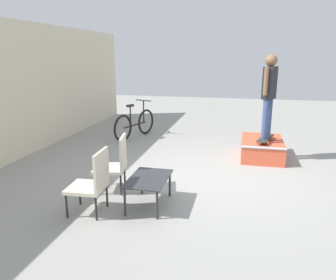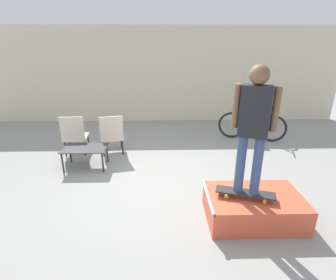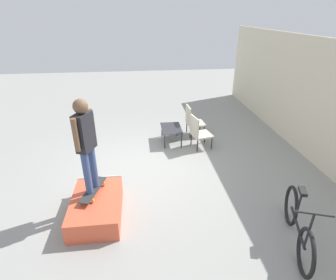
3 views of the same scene
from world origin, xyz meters
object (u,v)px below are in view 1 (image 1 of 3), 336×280
(person_skater, at_px, (269,89))
(patio_chair_left, at_px, (93,181))
(skateboard_on_ramp, at_px, (265,138))
(patio_chair_right, at_px, (115,162))
(coffee_table, at_px, (149,181))
(bicycle, at_px, (135,124))
(skate_ramp_box, at_px, (262,148))

(person_skater, xyz_separation_m, patio_chair_left, (-3.23, 2.57, -1.05))
(skateboard_on_ramp, xyz_separation_m, patio_chair_right, (-2.37, 2.58, 0.02))
(patio_chair_left, relative_size, patio_chair_right, 1.00)
(coffee_table, distance_m, patio_chair_right, 0.85)
(coffee_table, xyz_separation_m, bicycle, (4.05, 1.58, -0.01))
(skateboard_on_ramp, height_order, person_skater, person_skater)
(person_skater, xyz_separation_m, coffee_table, (-2.81, 1.86, -1.15))
(skate_ramp_box, bearing_deg, coffee_table, 148.73)
(patio_chair_left, height_order, bicycle, bicycle)
(skateboard_on_ramp, distance_m, patio_chair_left, 4.13)
(skate_ramp_box, bearing_deg, person_skater, -162.54)
(skate_ramp_box, bearing_deg, bicycle, 72.48)
(skate_ramp_box, xyz_separation_m, skateboard_on_ramp, (-0.17, -0.05, 0.28))
(patio_chair_right, bearing_deg, bicycle, -178.62)
(skateboard_on_ramp, distance_m, patio_chair_right, 3.50)
(skateboard_on_ramp, distance_m, person_skater, 1.07)
(person_skater, bearing_deg, bicycle, 92.52)
(coffee_table, relative_size, patio_chair_left, 0.95)
(patio_chair_left, bearing_deg, person_skater, 138.08)
(patio_chair_right, distance_m, bicycle, 3.71)
(bicycle, bearing_deg, skate_ramp_box, -88.84)
(person_skater, bearing_deg, coffee_table, 168.79)
(skate_ramp_box, xyz_separation_m, patio_chair_left, (-3.40, 2.52, 0.30))
(skate_ramp_box, relative_size, bicycle, 0.83)
(coffee_table, bearing_deg, skate_ramp_box, -31.27)
(coffee_table, xyz_separation_m, patio_chair_right, (0.45, 0.72, 0.11))
(skate_ramp_box, height_order, patio_chair_right, patio_chair_right)
(skate_ramp_box, xyz_separation_m, person_skater, (-0.17, -0.05, 1.35))
(skate_ramp_box, height_order, skateboard_on_ramp, skateboard_on_ramp)
(skateboard_on_ramp, bearing_deg, person_skater, -73.28)
(skateboard_on_ramp, bearing_deg, patio_chair_right, 149.28)
(patio_chair_right, bearing_deg, person_skater, 120.46)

